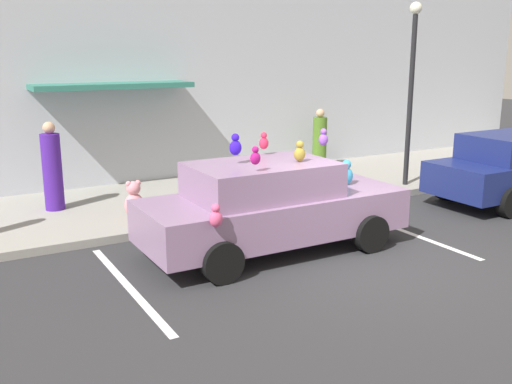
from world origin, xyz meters
TOP-DOWN VIEW (x-y plane):
  - ground_plane at (0.00, 0.00)m, footprint 60.00×60.00m
  - sidewalk at (0.00, 5.00)m, footprint 24.00×4.00m
  - storefront_building at (-0.02, 7.14)m, footprint 24.00×1.25m
  - parking_stripe_front at (1.82, 1.00)m, footprint 0.12×3.60m
  - parking_stripe_rear at (-3.54, 1.00)m, footprint 0.12×3.60m
  - plush_covered_car at (-0.94, 1.32)m, footprint 4.51×2.01m
  - teddy_bear_on_sidewalk at (-2.47, 3.97)m, footprint 0.38×0.32m
  - street_lamp_post at (4.19, 3.50)m, footprint 0.28×0.28m
  - pedestrian_walking_past at (-3.71, 5.33)m, footprint 0.39×0.39m
  - pedestrian_by_lamp at (3.56, 6.21)m, footprint 0.39×0.39m

SIDE VIEW (x-z plane):
  - ground_plane at x=0.00m, z-range 0.00..0.00m
  - parking_stripe_front at x=1.82m, z-range 0.00..0.01m
  - parking_stripe_rear at x=-3.54m, z-range 0.00..0.01m
  - sidewalk at x=0.00m, z-range 0.00..0.15m
  - teddy_bear_on_sidewalk at x=-2.47m, z-range 0.12..0.86m
  - plush_covered_car at x=-0.94m, z-range -0.22..1.82m
  - pedestrian_by_lamp at x=3.56m, z-range 0.08..1.72m
  - pedestrian_walking_past at x=-3.71m, z-range 0.08..1.89m
  - street_lamp_post at x=4.19m, z-range 0.60..4.86m
  - storefront_building at x=-0.02m, z-range -0.01..6.39m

